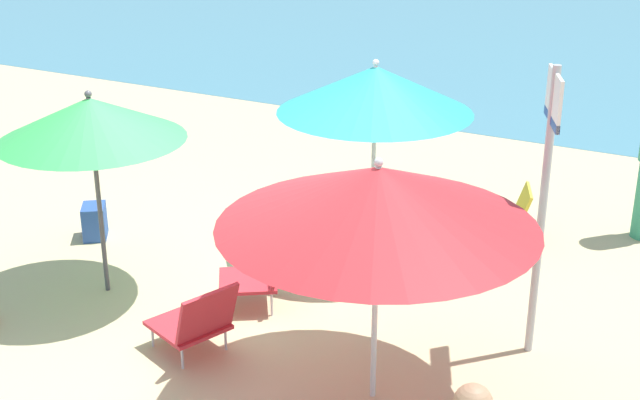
# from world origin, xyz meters

# --- Properties ---
(ground_plane) EXTENTS (40.00, 40.00, 0.00)m
(ground_plane) POSITION_xyz_m (0.00, 0.00, 0.00)
(ground_plane) COLOR #CCB789
(sea_water) EXTENTS (40.00, 16.00, 0.01)m
(sea_water) POSITION_xyz_m (0.00, 13.47, 0.00)
(sea_water) COLOR teal
(sea_water) RESTS_ON ground_plane
(umbrella_teal) EXTENTS (1.78, 1.78, 1.86)m
(umbrella_teal) POSITION_xyz_m (0.57, 1.43, 1.59)
(umbrella_teal) COLOR silver
(umbrella_teal) RESTS_ON ground_plane
(umbrella_green) EXTENTS (1.54, 1.54, 1.79)m
(umbrella_green) POSITION_xyz_m (-1.13, -0.39, 1.55)
(umbrella_green) COLOR #4C4C51
(umbrella_green) RESTS_ON ground_plane
(umbrella_red) EXTENTS (2.12, 2.12, 1.77)m
(umbrella_red) POSITION_xyz_m (1.58, -0.75, 1.50)
(umbrella_red) COLOR silver
(umbrella_red) RESTS_ON ground_plane
(beach_chair_a) EXTENTS (0.63, 0.60, 0.54)m
(beach_chair_a) POSITION_xyz_m (1.64, 2.29, 0.28)
(beach_chair_a) COLOR gold
(beach_chair_a) RESTS_ON ground_plane
(beach_chair_b) EXTENTS (0.74, 0.71, 0.64)m
(beach_chair_b) POSITION_xyz_m (0.20, 0.01, 0.32)
(beach_chair_b) COLOR red
(beach_chair_b) RESTS_ON ground_plane
(beach_chair_c) EXTENTS (0.74, 0.67, 0.61)m
(beach_chair_c) POSITION_xyz_m (0.19, -0.88, 0.29)
(beach_chair_c) COLOR red
(beach_chair_c) RESTS_ON ground_plane
(warning_sign) EXTENTS (0.23, 0.50, 2.22)m
(warning_sign) POSITION_xyz_m (2.39, 0.36, 1.46)
(warning_sign) COLOR #ADADB2
(warning_sign) RESTS_ON ground_plane
(beach_bag) EXTENTS (0.35, 0.37, 0.34)m
(beach_bag) POSITION_xyz_m (-1.98, 0.43, 0.17)
(beach_bag) COLOR #2D519E
(beach_bag) RESTS_ON ground_plane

